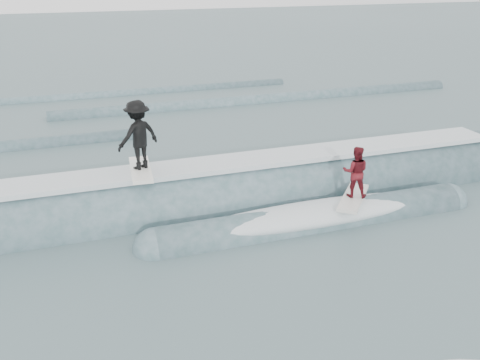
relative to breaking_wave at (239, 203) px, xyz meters
name	(u,v)px	position (x,y,z in m)	size (l,w,h in m)	color
ground	(328,325)	(-0.23, -6.12, -0.04)	(160.00, 160.00, 0.00)	#3E585B
breaking_wave	(239,203)	(0.00, 0.00, 0.00)	(22.66, 4.04, 2.53)	#345457
surfer_black	(138,137)	(-2.85, 0.28, 2.30)	(1.43, 2.04, 2.03)	white
surfer_red	(355,176)	(2.75, -1.92, 1.25)	(1.72, 1.88, 1.57)	silver
far_swells	(113,116)	(-2.41, 11.53, -0.04)	(40.16, 8.65, 0.80)	#345457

